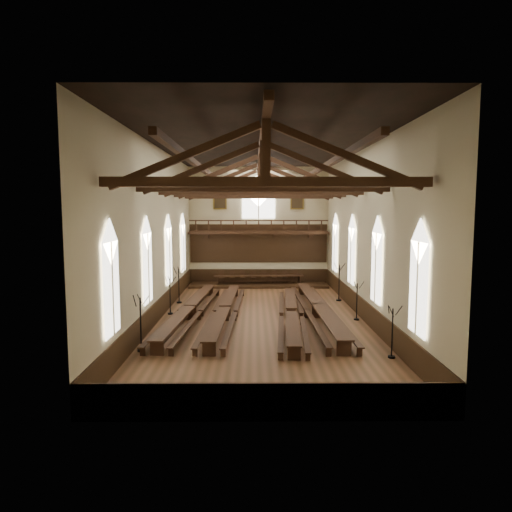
{
  "coord_description": "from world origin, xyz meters",
  "views": [
    {
      "loc": [
        -0.46,
        -26.28,
        6.48
      ],
      "look_at": [
        -0.29,
        1.5,
        3.56
      ],
      "focal_mm": 32.0,
      "sensor_mm": 36.0,
      "label": 1
    }
  ],
  "objects": [
    {
      "name": "refectory_row_b",
      "position": [
        -2.13,
        0.03,
        0.55
      ],
      "size": [
        1.78,
        14.45,
        0.75
      ],
      "color": "#392112",
      "rests_on": "ground"
    },
    {
      "name": "ground",
      "position": [
        0.0,
        0.0,
        0.0
      ],
      "size": [
        26.0,
        26.0,
        0.0
      ],
      "primitive_type": "plane",
      "color": "brown",
      "rests_on": "ground"
    },
    {
      "name": "candelabrum_right_far",
      "position": [
        5.55,
        5.17,
        0.82
      ],
      "size": [
        0.81,
        0.77,
        2.69
      ],
      "color": "black",
      "rests_on": "ground"
    },
    {
      "name": "refectory_row_c",
      "position": [
        1.75,
        -0.7,
        0.51
      ],
      "size": [
        1.86,
        14.07,
        0.71
      ],
      "color": "#392112",
      "rests_on": "ground"
    },
    {
      "name": "candelabrum_right_near",
      "position": [
        5.55,
        -7.1,
        0.7
      ],
      "size": [
        0.63,
        0.71,
        2.31
      ],
      "color": "black",
      "rests_on": "ground"
    },
    {
      "name": "high_table",
      "position": [
        -0.01,
        11.4,
        0.78
      ],
      "size": [
        7.53,
        1.32,
        0.7
      ],
      "color": "#392112",
      "rests_on": "dais"
    },
    {
      "name": "roof_trusses",
      "position": [
        0.0,
        -0.0,
        8.22
      ],
      "size": [
        11.7,
        25.7,
        2.8
      ],
      "color": "#392112",
      "rests_on": "room_walls"
    },
    {
      "name": "room_walls",
      "position": [
        0.0,
        0.0,
        6.46
      ],
      "size": [
        26.0,
        26.0,
        26.0
      ],
      "color": "#C0BA91",
      "rests_on": "ground"
    },
    {
      "name": "refectory_row_a",
      "position": [
        -4.2,
        0.19,
        0.56
      ],
      "size": [
        2.05,
        14.65,
        0.77
      ],
      "color": "#392112",
      "rests_on": "ground"
    },
    {
      "name": "refectory_row_d",
      "position": [
        3.4,
        0.33,
        0.6
      ],
      "size": [
        1.8,
        15.11,
        0.82
      ],
      "color": "#392112",
      "rests_on": "ground"
    },
    {
      "name": "candelabrum_left_near",
      "position": [
        -5.55,
        -6.11,
        0.8
      ],
      "size": [
        0.75,
        0.79,
        2.62
      ],
      "color": "black",
      "rests_on": "ground"
    },
    {
      "name": "minstrels_gallery",
      "position": [
        0.0,
        12.66,
        3.91
      ],
      "size": [
        11.8,
        1.24,
        3.7
      ],
      "color": "#392112",
      "rests_on": "room_walls"
    },
    {
      "name": "high_chairs",
      "position": [
        -0.01,
        12.13,
        0.72
      ],
      "size": [
        6.74,
        0.45,
        0.98
      ],
      "color": "#392112",
      "rests_on": "dais"
    },
    {
      "name": "portraits",
      "position": [
        0.0,
        12.9,
        7.1
      ],
      "size": [
        7.75,
        0.09,
        1.45
      ],
      "color": "brown",
      "rests_on": "room_walls"
    },
    {
      "name": "candelabrum_left_mid",
      "position": [
        -5.55,
        1.18,
        0.72
      ],
      "size": [
        0.68,
        0.71,
        2.35
      ],
      "color": "black",
      "rests_on": "ground"
    },
    {
      "name": "candelabrum_left_far",
      "position": [
        -5.55,
        4.51,
        0.76
      ],
      "size": [
        0.76,
        0.72,
        2.51
      ],
      "color": "black",
      "rests_on": "ground"
    },
    {
      "name": "end_window",
      "position": [
        0.0,
        12.9,
        7.22
      ],
      "size": [
        2.8,
        0.12,
        3.8
      ],
      "color": "white",
      "rests_on": "room_walls"
    },
    {
      "name": "wainscot_band",
      "position": [
        0.0,
        0.0,
        0.6
      ],
      "size": [
        12.0,
        26.0,
        1.2
      ],
      "color": "#311F0E",
      "rests_on": "ground"
    },
    {
      "name": "candelabrum_right_mid",
      "position": [
        5.55,
        -0.34,
        0.69
      ],
      "size": [
        0.64,
        0.7,
        2.29
      ],
      "color": "black",
      "rests_on": "ground"
    },
    {
      "name": "dais",
      "position": [
        -0.01,
        11.4,
        0.09
      ],
      "size": [
        11.4,
        2.81,
        0.19
      ],
      "primitive_type": "cube",
      "color": "#311F0E",
      "rests_on": "ground"
    },
    {
      "name": "side_windows",
      "position": [
        -0.0,
        -0.0,
        3.74
      ],
      "size": [
        11.85,
        19.8,
        4.5
      ],
      "color": "white",
      "rests_on": "room_walls"
    }
  ]
}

